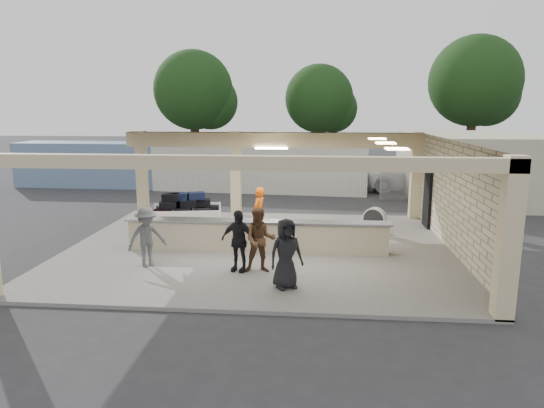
# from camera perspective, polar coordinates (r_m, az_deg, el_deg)

# --- Properties ---
(ground) EXTENTS (120.00, 120.00, 0.00)m
(ground) POSITION_cam_1_polar(r_m,az_deg,el_deg) (15.67, -1.57, -5.36)
(ground) COLOR #29292C
(ground) RESTS_ON ground
(pavilion) EXTENTS (12.01, 10.00, 3.55)m
(pavilion) POSITION_cam_1_polar(r_m,az_deg,el_deg) (15.96, -0.56, -0.06)
(pavilion) COLOR slate
(pavilion) RESTS_ON ground
(baggage_counter) EXTENTS (8.20, 0.58, 0.98)m
(baggage_counter) POSITION_cam_1_polar(r_m,az_deg,el_deg) (15.03, -1.80, -3.76)
(baggage_counter) COLOR #BAAB8B
(baggage_counter) RESTS_ON pavilion
(luggage_cart) EXTENTS (2.67, 1.91, 1.43)m
(luggage_cart) POSITION_cam_1_polar(r_m,az_deg,el_deg) (17.49, -10.26, -0.73)
(luggage_cart) COLOR white
(luggage_cart) RESTS_ON pavilion
(drum_fan) EXTENTS (0.87, 0.62, 0.92)m
(drum_fan) POSITION_cam_1_polar(r_m,az_deg,el_deg) (17.54, 11.98, -1.79)
(drum_fan) COLOR white
(drum_fan) RESTS_ON pavilion
(baggage_handler) EXTENTS (0.53, 0.72, 1.77)m
(baggage_handler) POSITION_cam_1_polar(r_m,az_deg,el_deg) (16.33, -1.57, -1.10)
(baggage_handler) COLOR #F25D0C
(baggage_handler) RESTS_ON pavilion
(passenger_a) EXTENTS (0.90, 0.48, 1.78)m
(passenger_a) POSITION_cam_1_polar(r_m,az_deg,el_deg) (13.06, -1.42, -4.26)
(passenger_a) COLOR brown
(passenger_a) RESTS_ON pavilion
(passenger_b) EXTENTS (1.06, 0.62, 1.70)m
(passenger_b) POSITION_cam_1_polar(r_m,az_deg,el_deg) (13.17, -3.99, -4.33)
(passenger_b) COLOR black
(passenger_b) RESTS_ON pavilion
(passenger_c) EXTENTS (1.09, 0.98, 1.69)m
(passenger_c) POSITION_cam_1_polar(r_m,az_deg,el_deg) (13.96, -14.51, -3.79)
(passenger_c) COLOR #535459
(passenger_c) RESTS_ON pavilion
(passenger_d) EXTENTS (0.92, 0.70, 1.75)m
(passenger_d) POSITION_cam_1_polar(r_m,az_deg,el_deg) (11.94, 1.66, -5.84)
(passenger_d) COLOR black
(passenger_d) RESTS_ON pavilion
(car_white_a) EXTENTS (5.77, 3.14, 1.58)m
(car_white_a) POSITION_cam_1_polar(r_m,az_deg,el_deg) (27.80, 16.47, 3.19)
(car_white_a) COLOR white
(car_white_a) RESTS_ON ground
(car_white_b) EXTENTS (4.83, 2.63, 1.44)m
(car_white_b) POSITION_cam_1_polar(r_m,az_deg,el_deg) (29.99, 23.74, 3.12)
(car_white_b) COLOR white
(car_white_b) RESTS_ON ground
(car_dark) EXTENTS (5.12, 3.25, 1.61)m
(car_dark) POSITION_cam_1_polar(r_m,az_deg,el_deg) (29.96, 10.18, 4.05)
(car_dark) COLOR black
(car_dark) RESTS_ON ground
(container_white) EXTENTS (11.67, 3.28, 2.49)m
(container_white) POSITION_cam_1_polar(r_m,az_deg,el_deg) (26.47, -1.43, 4.26)
(container_white) COLOR silver
(container_white) RESTS_ON ground
(container_blue) EXTENTS (9.74, 2.49, 2.52)m
(container_blue) POSITION_cam_1_polar(r_m,az_deg,el_deg) (29.76, -19.28, 4.44)
(container_blue) COLOR #6883A6
(container_blue) RESTS_ON ground
(fence) EXTENTS (12.06, 0.06, 2.03)m
(fence) POSITION_cam_1_polar(r_m,az_deg,el_deg) (25.86, 26.00, 2.51)
(fence) COLOR gray
(fence) RESTS_ON ground
(tree_left) EXTENTS (6.60, 6.30, 9.00)m
(tree_left) POSITION_cam_1_polar(r_m,az_deg,el_deg) (40.21, -8.70, 12.74)
(tree_left) COLOR #382619
(tree_left) RESTS_ON ground
(tree_mid) EXTENTS (6.00, 5.60, 8.00)m
(tree_mid) POSITION_cam_1_polar(r_m,az_deg,el_deg) (41.08, 6.01, 11.90)
(tree_mid) COLOR #382619
(tree_mid) RESTS_ON ground
(tree_right) EXTENTS (7.20, 7.00, 10.00)m
(tree_right) POSITION_cam_1_polar(r_m,az_deg,el_deg) (42.03, 23.09, 12.77)
(tree_right) COLOR #382619
(tree_right) RESTS_ON ground
(adjacent_building) EXTENTS (6.00, 8.00, 3.20)m
(adjacent_building) POSITION_cam_1_polar(r_m,az_deg,el_deg) (26.24, 22.28, 4.13)
(adjacent_building) COLOR beige
(adjacent_building) RESTS_ON ground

